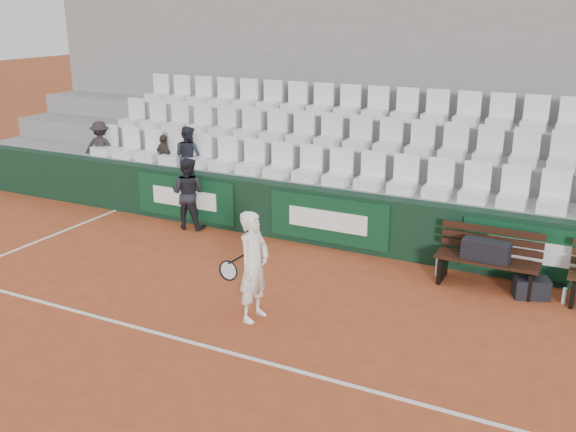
{
  "coord_description": "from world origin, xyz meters",
  "views": [
    {
      "loc": [
        3.91,
        -5.86,
        4.02
      ],
      "look_at": [
        -0.25,
        2.4,
        1.0
      ],
      "focal_mm": 40.0,
      "sensor_mm": 36.0,
      "label": 1
    }
  ],
  "objects_px": {
    "sports_bag_left": "(486,250)",
    "bench_left": "(486,273)",
    "spectator_b": "(163,137)",
    "sports_bag_ground": "(531,288)",
    "water_bottle_near": "(438,267)",
    "ball_kid": "(188,193)",
    "spectator_c": "(187,134)",
    "spectator_a": "(99,127)",
    "water_bottle_far": "(564,296)",
    "tennis_player": "(254,266)"
  },
  "relations": [
    {
      "from": "ball_kid",
      "to": "water_bottle_near",
      "type": "bearing_deg",
      "value": 169.94
    },
    {
      "from": "water_bottle_near",
      "to": "tennis_player",
      "type": "distance_m",
      "value": 3.21
    },
    {
      "from": "sports_bag_left",
      "to": "tennis_player",
      "type": "distance_m",
      "value": 3.53
    },
    {
      "from": "water_bottle_far",
      "to": "ball_kid",
      "type": "height_order",
      "value": "ball_kid"
    },
    {
      "from": "sports_bag_left",
      "to": "sports_bag_ground",
      "type": "distance_m",
      "value": 0.82
    },
    {
      "from": "water_bottle_near",
      "to": "spectator_b",
      "type": "relative_size",
      "value": 0.27
    },
    {
      "from": "spectator_b",
      "to": "spectator_c",
      "type": "relative_size",
      "value": 0.82
    },
    {
      "from": "sports_bag_ground",
      "to": "spectator_a",
      "type": "bearing_deg",
      "value": 172.55
    },
    {
      "from": "water_bottle_near",
      "to": "ball_kid",
      "type": "height_order",
      "value": "ball_kid"
    },
    {
      "from": "sports_bag_ground",
      "to": "water_bottle_near",
      "type": "bearing_deg",
      "value": 172.59
    },
    {
      "from": "water_bottle_far",
      "to": "spectator_a",
      "type": "distance_m",
      "value": 9.71
    },
    {
      "from": "bench_left",
      "to": "spectator_c",
      "type": "distance_m",
      "value": 6.38
    },
    {
      "from": "sports_bag_left",
      "to": "spectator_c",
      "type": "distance_m",
      "value": 6.29
    },
    {
      "from": "bench_left",
      "to": "tennis_player",
      "type": "relative_size",
      "value": 0.99
    },
    {
      "from": "ball_kid",
      "to": "spectator_b",
      "type": "bearing_deg",
      "value": -44.41
    },
    {
      "from": "tennis_player",
      "to": "water_bottle_far",
      "type": "bearing_deg",
      "value": 32.48
    },
    {
      "from": "sports_bag_left",
      "to": "ball_kid",
      "type": "distance_m",
      "value": 5.54
    },
    {
      "from": "bench_left",
      "to": "spectator_a",
      "type": "xyz_separation_m",
      "value": [
        -8.42,
        1.11,
        1.35
      ]
    },
    {
      "from": "tennis_player",
      "to": "sports_bag_ground",
      "type": "bearing_deg",
      "value": 35.96
    },
    {
      "from": "sports_bag_left",
      "to": "water_bottle_near",
      "type": "bearing_deg",
      "value": 169.07
    },
    {
      "from": "ball_kid",
      "to": "tennis_player",
      "type": "bearing_deg",
      "value": 129.36
    },
    {
      "from": "spectator_c",
      "to": "tennis_player",
      "type": "bearing_deg",
      "value": 141.14
    },
    {
      "from": "tennis_player",
      "to": "ball_kid",
      "type": "relative_size",
      "value": 1.1
    },
    {
      "from": "spectator_c",
      "to": "water_bottle_near",
      "type": "bearing_deg",
      "value": 175.8
    },
    {
      "from": "water_bottle_far",
      "to": "sports_bag_ground",
      "type": "bearing_deg",
      "value": 179.53
    },
    {
      "from": "water_bottle_far",
      "to": "spectator_b",
      "type": "bearing_deg",
      "value": 171.37
    },
    {
      "from": "sports_bag_left",
      "to": "ball_kid",
      "type": "xyz_separation_m",
      "value": [
        -5.54,
        0.29,
        0.09
      ]
    },
    {
      "from": "bench_left",
      "to": "tennis_player",
      "type": "distance_m",
      "value": 3.61
    },
    {
      "from": "ball_kid",
      "to": "spectator_b",
      "type": "height_order",
      "value": "spectator_b"
    },
    {
      "from": "water_bottle_near",
      "to": "spectator_c",
      "type": "distance_m",
      "value": 5.67
    },
    {
      "from": "sports_bag_left",
      "to": "spectator_c",
      "type": "bearing_deg",
      "value": 169.4
    },
    {
      "from": "sports_bag_left",
      "to": "water_bottle_far",
      "type": "distance_m",
      "value": 1.23
    },
    {
      "from": "water_bottle_near",
      "to": "bench_left",
      "type": "bearing_deg",
      "value": -7.98
    },
    {
      "from": "spectator_a",
      "to": "spectator_b",
      "type": "height_order",
      "value": "spectator_a"
    },
    {
      "from": "spectator_b",
      "to": "spectator_c",
      "type": "height_order",
      "value": "spectator_c"
    },
    {
      "from": "sports_bag_ground",
      "to": "water_bottle_far",
      "type": "relative_size",
      "value": 2.06
    },
    {
      "from": "tennis_player",
      "to": "spectator_a",
      "type": "distance_m",
      "value": 6.86
    },
    {
      "from": "bench_left",
      "to": "sports_bag_ground",
      "type": "bearing_deg",
      "value": -6.76
    },
    {
      "from": "sports_bag_ground",
      "to": "ball_kid",
      "type": "distance_m",
      "value": 6.26
    },
    {
      "from": "sports_bag_left",
      "to": "spectator_b",
      "type": "height_order",
      "value": "spectator_b"
    },
    {
      "from": "ball_kid",
      "to": "spectator_c",
      "type": "relative_size",
      "value": 1.11
    },
    {
      "from": "water_bottle_near",
      "to": "water_bottle_far",
      "type": "distance_m",
      "value": 1.87
    },
    {
      "from": "ball_kid",
      "to": "water_bottle_far",
      "type": "bearing_deg",
      "value": 168.84
    },
    {
      "from": "sports_bag_left",
      "to": "bench_left",
      "type": "bearing_deg",
      "value": 52.45
    },
    {
      "from": "bench_left",
      "to": "water_bottle_near",
      "type": "height_order",
      "value": "bench_left"
    },
    {
      "from": "water_bottle_far",
      "to": "spectator_b",
      "type": "height_order",
      "value": "spectator_b"
    },
    {
      "from": "sports_bag_left",
      "to": "spectator_c",
      "type": "xyz_separation_m",
      "value": [
        -6.1,
        1.14,
        1.02
      ]
    },
    {
      "from": "sports_bag_left",
      "to": "ball_kid",
      "type": "relative_size",
      "value": 0.5
    },
    {
      "from": "sports_bag_left",
      "to": "water_bottle_far",
      "type": "bearing_deg",
      "value": -2.4
    },
    {
      "from": "tennis_player",
      "to": "spectator_b",
      "type": "distance_m",
      "value": 5.5
    }
  ]
}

